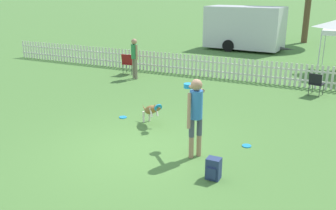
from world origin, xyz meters
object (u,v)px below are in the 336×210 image
object	(u,v)px
frisbee_near_dog	(123,117)
folding_chair_center	(316,82)
frisbee_near_handler	(247,146)
leaping_dog	(151,110)
folding_chair_blue_left	(128,62)
handler_person	(195,108)
spectator_standing	(134,55)
equipment_trailer	(245,27)
backpack_on_grass	(213,169)

from	to	relation	value
frisbee_near_dog	folding_chair_center	world-z (taller)	folding_chair_center
frisbee_near_handler	leaping_dog	bearing A→B (deg)	174.59
folding_chair_blue_left	handler_person	bearing A→B (deg)	123.45
spectator_standing	equipment_trailer	bearing A→B (deg)	-74.70
handler_person	backpack_on_grass	distance (m)	1.42
folding_chair_blue_left	spectator_standing	size ratio (longest dim) A/B	0.54
backpack_on_grass	folding_chair_blue_left	bearing A→B (deg)	131.78
handler_person	folding_chair_blue_left	bearing A→B (deg)	77.78
backpack_on_grass	folding_chair_blue_left	size ratio (longest dim) A/B	0.49
frisbee_near_dog	equipment_trailer	distance (m)	13.45
spectator_standing	folding_chair_center	bearing A→B (deg)	-147.29
folding_chair_center	equipment_trailer	xyz separation A→B (m)	(-4.82, 8.55, 0.85)
folding_chair_blue_left	equipment_trailer	xyz separation A→B (m)	(2.71, 8.56, 0.79)
frisbee_near_handler	spectator_standing	size ratio (longest dim) A/B	0.13
frisbee_near_handler	backpack_on_grass	world-z (taller)	backpack_on_grass
frisbee_near_dog	backpack_on_grass	size ratio (longest dim) A/B	0.49
leaping_dog	frisbee_near_handler	distance (m)	2.74
folding_chair_blue_left	equipment_trailer	world-z (taller)	equipment_trailer
frisbee_near_dog	folding_chair_blue_left	size ratio (longest dim) A/B	0.24
handler_person	frisbee_near_dog	size ratio (longest dim) A/B	8.27
frisbee_near_dog	folding_chair_blue_left	world-z (taller)	folding_chair_blue_left
backpack_on_grass	equipment_trailer	world-z (taller)	equipment_trailer
backpack_on_grass	spectator_standing	world-z (taller)	spectator_standing
spectator_standing	backpack_on_grass	bearing A→B (deg)	158.88
handler_person	folding_chair_center	size ratio (longest dim) A/B	2.23
frisbee_near_handler	folding_chair_blue_left	distance (m)	8.41
backpack_on_grass	folding_chair_center	xyz separation A→B (m)	(1.20, 7.10, 0.26)
spectator_standing	folding_chair_blue_left	bearing A→B (deg)	-12.24
handler_person	leaping_dog	bearing A→B (deg)	90.29
frisbee_near_handler	equipment_trailer	bearing A→B (deg)	105.44
frisbee_near_dog	backpack_on_grass	xyz separation A→B (m)	(3.54, -2.26, 0.20)
frisbee_near_dog	leaping_dog	bearing A→B (deg)	-9.89
handler_person	folding_chair_blue_left	size ratio (longest dim) A/B	2.01
equipment_trailer	folding_chair_blue_left	bearing A→B (deg)	-103.51
frisbee_near_handler	frisbee_near_dog	distance (m)	3.75
leaping_dog	folding_chair_blue_left	size ratio (longest dim) A/B	1.08
handler_person	equipment_trailer	size ratio (longest dim) A/B	0.34
leaping_dog	backpack_on_grass	distance (m)	3.26
backpack_on_grass	folding_chair_center	size ratio (longest dim) A/B	0.55
frisbee_near_handler	folding_chair_center	bearing A→B (deg)	79.23
frisbee_near_dog	folding_chair_center	distance (m)	6.78
folding_chair_center	frisbee_near_handler	bearing A→B (deg)	93.05
handler_person	leaping_dog	xyz separation A→B (m)	(-1.77, 1.27, -0.68)
handler_person	frisbee_near_handler	distance (m)	1.77
leaping_dog	folding_chair_blue_left	distance (m)	6.31
backpack_on_grass	spectator_standing	distance (m)	8.68
leaping_dog	backpack_on_grass	size ratio (longest dim) A/B	2.17
backpack_on_grass	folding_chair_blue_left	xyz separation A→B (m)	(-6.34, 7.09, 0.31)
folding_chair_blue_left	spectator_standing	distance (m)	0.99
leaping_dog	equipment_trailer	bearing A→B (deg)	-139.22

